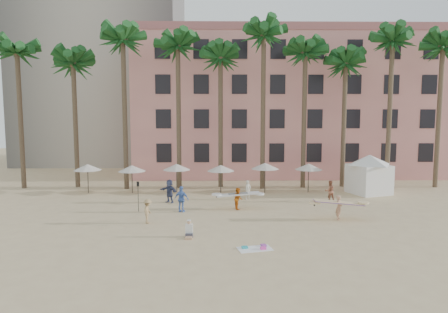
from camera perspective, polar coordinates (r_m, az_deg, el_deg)
name	(u,v)px	position (r m, az deg, el deg)	size (l,w,h in m)	color
ground	(238,234)	(24.33, 2.07, -10.94)	(120.00, 120.00, 0.00)	#D1B789
pink_hotel	(285,107)	(49.91, 8.74, 7.05)	(35.00, 14.00, 16.00)	#FBA299
palm_row	(237,51)	(38.71, 1.80, 14.79)	(44.40, 5.40, 16.30)	brown
umbrella_row	(199,167)	(36.10, -3.65, -1.54)	(22.50, 2.70, 2.73)	#332B23
cabana	(369,171)	(37.98, 20.02, -1.92)	(5.70, 5.70, 3.50)	white
beach_towel	(256,248)	(21.80, 4.53, -12.92)	(1.98, 1.39, 0.14)	white
carrier_yellow	(339,206)	(28.20, 16.09, -6.76)	(3.32, 0.78, 1.68)	tan
carrier_white	(238,197)	(30.08, 2.02, -5.87)	(3.24, 0.93, 1.62)	orange
beachgoers	(206,196)	(30.66, -2.59, -5.62)	(14.46, 8.10, 1.91)	#343B5B
paddle	(138,193)	(29.88, -12.17, -5.07)	(0.18, 0.04, 2.23)	black
seated_man	(189,231)	(23.64, -5.02, -10.60)	(0.44, 0.76, 0.99)	#3F3F4C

